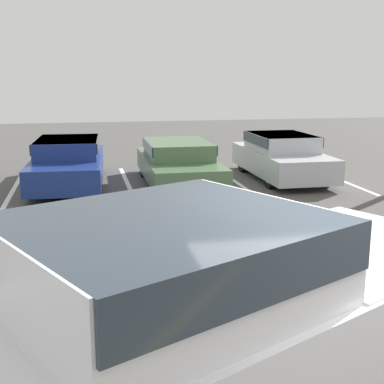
{
  "coord_description": "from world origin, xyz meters",
  "views": [
    {
      "loc": [
        -2.21,
        -3.62,
        2.9
      ],
      "look_at": [
        -0.46,
        4.78,
        1.0
      ],
      "focal_mm": 50.0,
      "sensor_mm": 36.0,
      "label": 1
    }
  ],
  "objects": [
    {
      "name": "stall_stripe_a",
      "position": [
        -3.97,
        10.45,
        0.0
      ],
      "size": [
        0.12,
        5.16,
        0.01
      ],
      "primitive_type": "cube",
      "color": "white",
      "rests_on": "ground_plane"
    },
    {
      "name": "stall_stripe_b",
      "position": [
        -1.03,
        10.45,
        0.0
      ],
      "size": [
        0.12,
        5.16,
        0.01
      ],
      "primitive_type": "cube",
      "color": "white",
      "rests_on": "ground_plane"
    },
    {
      "name": "stall_stripe_c",
      "position": [
        1.91,
        10.45,
        0.0
      ],
      "size": [
        0.12,
        5.16,
        0.01
      ],
      "primitive_type": "cube",
      "color": "white",
      "rests_on": "ground_plane"
    },
    {
      "name": "stall_stripe_d",
      "position": [
        4.85,
        10.45,
        0.0
      ],
      "size": [
        0.12,
        5.16,
        0.01
      ],
      "primitive_type": "cube",
      "color": "white",
      "rests_on": "ground_plane"
    },
    {
      "name": "pickup_truck",
      "position": [
        -1.35,
        0.18,
        0.94
      ],
      "size": [
        6.47,
        4.64,
        1.89
      ],
      "rotation": [
        0.0,
        0.0,
        0.47
      ],
      "color": "silver",
      "rests_on": "ground_plane"
    },
    {
      "name": "parked_sedan_a",
      "position": [
        -2.57,
        10.72,
        0.66
      ],
      "size": [
        2.02,
        4.65,
        1.24
      ],
      "rotation": [
        0.0,
        0.0,
        -1.63
      ],
      "color": "navy",
      "rests_on": "ground_plane"
    },
    {
      "name": "parked_sedan_b",
      "position": [
        0.31,
        10.27,
        0.62
      ],
      "size": [
        1.87,
        4.53,
        1.15
      ],
      "rotation": [
        0.0,
        0.0,
        -1.59
      ],
      "color": "#4C6B47",
      "rests_on": "ground_plane"
    },
    {
      "name": "parked_sedan_c",
      "position": [
        3.31,
        10.49,
        0.66
      ],
      "size": [
        1.73,
        4.21,
        1.25
      ],
      "rotation": [
        0.0,
        0.0,
        -1.57
      ],
      "color": "#B7BABF",
      "rests_on": "ground_plane"
    }
  ]
}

